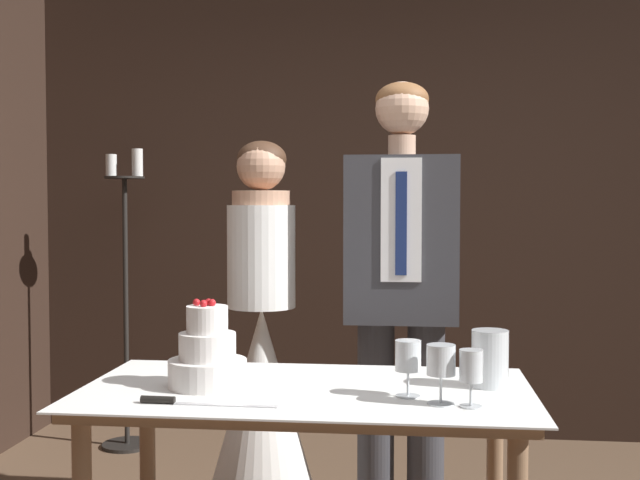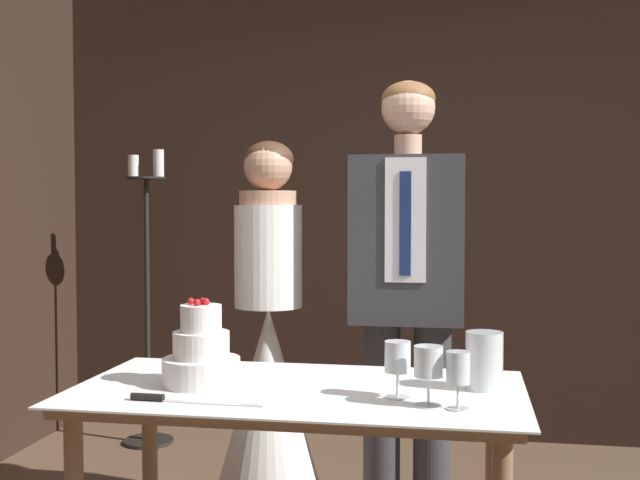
{
  "view_description": "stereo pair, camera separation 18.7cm",
  "coord_description": "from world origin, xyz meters",
  "px_view_note": "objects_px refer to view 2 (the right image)",
  "views": [
    {
      "loc": [
        0.12,
        -2.34,
        1.36
      ],
      "look_at": [
        -0.2,
        0.51,
        1.24
      ],
      "focal_mm": 45.0,
      "sensor_mm": 36.0,
      "label": 1
    },
    {
      "loc": [
        0.31,
        -2.31,
        1.36
      ],
      "look_at": [
        -0.2,
        0.51,
        1.24
      ],
      "focal_mm": 45.0,
      "sensor_mm": 36.0,
      "label": 2
    }
  ],
  "objects_px": {
    "cake_table": "(298,418)",
    "cake_knife": "(171,399)",
    "wine_glass_near": "(428,365)",
    "tiered_cake": "(201,355)",
    "bride": "(269,389)",
    "groom": "(407,282)",
    "wine_glass_middle": "(398,358)",
    "hurricane_candle": "(484,362)",
    "candle_stand": "(148,307)",
    "wine_glass_far": "(458,371)"
  },
  "relations": [
    {
      "from": "cake_table",
      "to": "tiered_cake",
      "type": "distance_m",
      "value": 0.37
    },
    {
      "from": "cake_knife",
      "to": "candle_stand",
      "type": "xyz_separation_m",
      "value": [
        -0.93,
        2.08,
        -0.02
      ]
    },
    {
      "from": "groom",
      "to": "candle_stand",
      "type": "distance_m",
      "value": 1.9
    },
    {
      "from": "cake_table",
      "to": "tiered_cake",
      "type": "bearing_deg",
      "value": -177.01
    },
    {
      "from": "hurricane_candle",
      "to": "wine_glass_far",
      "type": "bearing_deg",
      "value": -106.56
    },
    {
      "from": "cake_table",
      "to": "candle_stand",
      "type": "relative_size",
      "value": 0.84
    },
    {
      "from": "wine_glass_near",
      "to": "cake_table",
      "type": "bearing_deg",
      "value": 158.56
    },
    {
      "from": "cake_table",
      "to": "wine_glass_far",
      "type": "bearing_deg",
      "value": -20.27
    },
    {
      "from": "cake_table",
      "to": "tiered_cake",
      "type": "relative_size",
      "value": 5.07
    },
    {
      "from": "cake_knife",
      "to": "candle_stand",
      "type": "relative_size",
      "value": 0.24
    },
    {
      "from": "wine_glass_middle",
      "to": "groom",
      "type": "xyz_separation_m",
      "value": [
        -0.03,
        0.85,
        0.15
      ]
    },
    {
      "from": "wine_glass_near",
      "to": "wine_glass_far",
      "type": "relative_size",
      "value": 1.05
    },
    {
      "from": "wine_glass_middle",
      "to": "wine_glass_far",
      "type": "bearing_deg",
      "value": -30.27
    },
    {
      "from": "wine_glass_middle",
      "to": "candle_stand",
      "type": "xyz_separation_m",
      "value": [
        -1.57,
        1.92,
        -0.13
      ]
    },
    {
      "from": "cake_table",
      "to": "wine_glass_near",
      "type": "distance_m",
      "value": 0.49
    },
    {
      "from": "wine_glass_middle",
      "to": "hurricane_candle",
      "type": "xyz_separation_m",
      "value": [
        0.26,
        0.16,
        -0.03
      ]
    },
    {
      "from": "cake_knife",
      "to": "wine_glass_near",
      "type": "height_order",
      "value": "wine_glass_near"
    },
    {
      "from": "cake_table",
      "to": "groom",
      "type": "relative_size",
      "value": 0.76
    },
    {
      "from": "wine_glass_middle",
      "to": "bride",
      "type": "bearing_deg",
      "value": 125.44
    },
    {
      "from": "tiered_cake",
      "to": "bride",
      "type": "relative_size",
      "value": 0.17
    },
    {
      "from": "wine_glass_far",
      "to": "candle_stand",
      "type": "height_order",
      "value": "candle_stand"
    },
    {
      "from": "tiered_cake",
      "to": "candle_stand",
      "type": "xyz_separation_m",
      "value": [
        -0.94,
        1.85,
        -0.1
      ]
    },
    {
      "from": "bride",
      "to": "cake_table",
      "type": "bearing_deg",
      "value": -69.58
    },
    {
      "from": "cake_table",
      "to": "cake_knife",
      "type": "bearing_deg",
      "value": -143.37
    },
    {
      "from": "tiered_cake",
      "to": "cake_knife",
      "type": "height_order",
      "value": "tiered_cake"
    },
    {
      "from": "bride",
      "to": "candle_stand",
      "type": "height_order",
      "value": "candle_stand"
    },
    {
      "from": "wine_glass_middle",
      "to": "groom",
      "type": "bearing_deg",
      "value": 92.09
    },
    {
      "from": "cake_knife",
      "to": "wine_glass_middle",
      "type": "height_order",
      "value": "wine_glass_middle"
    },
    {
      "from": "wine_glass_near",
      "to": "candle_stand",
      "type": "distance_m",
      "value": 2.61
    },
    {
      "from": "wine_glass_far",
      "to": "bride",
      "type": "relative_size",
      "value": 0.1
    },
    {
      "from": "cake_knife",
      "to": "candle_stand",
      "type": "height_order",
      "value": "candle_stand"
    },
    {
      "from": "wine_glass_near",
      "to": "hurricane_candle",
      "type": "bearing_deg",
      "value": 56.25
    },
    {
      "from": "cake_knife",
      "to": "wine_glass_near",
      "type": "bearing_deg",
      "value": 7.64
    },
    {
      "from": "cake_table",
      "to": "groom",
      "type": "bearing_deg",
      "value": 69.56
    },
    {
      "from": "wine_glass_middle",
      "to": "candle_stand",
      "type": "bearing_deg",
      "value": 129.37
    },
    {
      "from": "wine_glass_near",
      "to": "groom",
      "type": "bearing_deg",
      "value": 97.67
    },
    {
      "from": "candle_stand",
      "to": "cake_table",
      "type": "bearing_deg",
      "value": -55.65
    },
    {
      "from": "cake_knife",
      "to": "bride",
      "type": "distance_m",
      "value": 1.03
    },
    {
      "from": "cake_table",
      "to": "wine_glass_far",
      "type": "xyz_separation_m",
      "value": [
        0.49,
        -0.18,
        0.21
      ]
    },
    {
      "from": "tiered_cake",
      "to": "hurricane_candle",
      "type": "distance_m",
      "value": 0.89
    },
    {
      "from": "wine_glass_far",
      "to": "groom",
      "type": "height_order",
      "value": "groom"
    },
    {
      "from": "candle_stand",
      "to": "cake_knife",
      "type": "bearing_deg",
      "value": -66.0
    },
    {
      "from": "cake_knife",
      "to": "groom",
      "type": "distance_m",
      "value": 1.21
    },
    {
      "from": "groom",
      "to": "bride",
      "type": "bearing_deg",
      "value": 179.95
    },
    {
      "from": "wine_glass_near",
      "to": "hurricane_candle",
      "type": "height_order",
      "value": "hurricane_candle"
    },
    {
      "from": "tiered_cake",
      "to": "candle_stand",
      "type": "relative_size",
      "value": 0.17
    },
    {
      "from": "cake_table",
      "to": "cake_knife",
      "type": "distance_m",
      "value": 0.42
    },
    {
      "from": "tiered_cake",
      "to": "groom",
      "type": "distance_m",
      "value": 1.0
    },
    {
      "from": "groom",
      "to": "wine_glass_far",
      "type": "bearing_deg",
      "value": -77.63
    },
    {
      "from": "cake_table",
      "to": "bride",
      "type": "distance_m",
      "value": 0.83
    }
  ]
}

